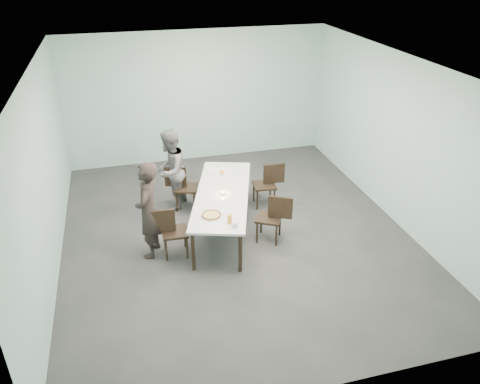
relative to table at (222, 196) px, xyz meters
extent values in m
plane|color=#333335|center=(0.19, -0.18, -0.69)|extent=(7.00, 7.00, 0.00)
cube|color=#A9D5CF|center=(0.19, 3.32, 0.81)|extent=(6.00, 0.02, 3.00)
cube|color=#A9D5CF|center=(0.19, -3.68, 0.81)|extent=(6.00, 0.02, 3.00)
cube|color=#A9D5CF|center=(-2.81, -0.18, 0.81)|extent=(0.02, 7.00, 3.00)
cube|color=#A9D5CF|center=(3.19, -0.18, 0.81)|extent=(0.02, 7.00, 3.00)
cube|color=white|center=(0.19, -0.18, 2.31)|extent=(6.00, 7.00, 0.02)
cube|color=white|center=(0.00, 0.00, 0.04)|extent=(1.64, 2.75, 0.04)
cylinder|color=black|center=(-0.72, -1.05, -0.34)|extent=(0.06, 0.06, 0.71)
cylinder|color=black|center=(0.02, 1.27, -0.34)|extent=(0.06, 0.06, 0.71)
cylinder|color=black|center=(-0.02, -1.27, -0.34)|extent=(0.06, 0.06, 0.71)
cylinder|color=black|center=(0.72, 1.05, -0.34)|extent=(0.06, 0.06, 0.71)
cube|color=black|center=(-0.93, -0.54, -0.26)|extent=(0.44, 0.44, 0.04)
cube|color=black|center=(-1.12, -0.53, -0.02)|extent=(0.42, 0.06, 0.40)
cylinder|color=black|center=(-1.11, -0.70, -0.49)|extent=(0.04, 0.04, 0.41)
cylinder|color=black|center=(-1.09, -0.36, -0.49)|extent=(0.04, 0.04, 0.41)
cylinder|color=black|center=(-0.77, -0.72, -0.49)|extent=(0.04, 0.04, 0.41)
cylinder|color=black|center=(-0.75, -0.38, -0.49)|extent=(0.04, 0.04, 0.41)
cube|color=black|center=(-0.51, 0.97, -0.26)|extent=(0.52, 0.52, 0.04)
cube|color=black|center=(-0.69, 1.02, -0.02)|extent=(0.41, 0.15, 0.40)
cylinder|color=black|center=(-0.72, 0.85, -0.49)|extent=(0.04, 0.04, 0.41)
cylinder|color=black|center=(-0.62, 1.18, -0.49)|extent=(0.04, 0.04, 0.41)
cylinder|color=black|center=(-0.39, 0.76, -0.49)|extent=(0.04, 0.04, 0.41)
cylinder|color=black|center=(-0.30, 1.08, -0.49)|extent=(0.04, 0.04, 0.41)
cube|color=black|center=(0.70, -0.52, -0.26)|extent=(0.57, 0.57, 0.04)
cube|color=black|center=(0.87, -0.61, -0.02)|extent=(0.38, 0.24, 0.40)
cylinder|color=black|center=(0.93, -0.45, -0.49)|extent=(0.04, 0.04, 0.41)
cylinder|color=black|center=(0.76, -0.75, -0.49)|extent=(0.04, 0.04, 0.41)
cylinder|color=black|center=(0.64, -0.28, -0.49)|extent=(0.04, 0.04, 0.41)
cylinder|color=black|center=(0.47, -0.58, -0.49)|extent=(0.04, 0.04, 0.41)
cube|color=black|center=(1.00, 0.69, -0.26)|extent=(0.45, 0.45, 0.04)
cube|color=black|center=(1.19, 0.67, -0.02)|extent=(0.42, 0.07, 0.40)
cylinder|color=black|center=(1.18, 0.84, -0.49)|extent=(0.04, 0.04, 0.41)
cylinder|color=black|center=(1.15, 0.50, -0.49)|extent=(0.04, 0.04, 0.41)
cylinder|color=black|center=(0.84, 0.87, -0.49)|extent=(0.04, 0.04, 0.41)
cylinder|color=black|center=(0.81, 0.53, -0.49)|extent=(0.04, 0.04, 0.41)
imported|color=black|center=(-1.32, -0.42, 0.14)|extent=(0.58, 0.70, 1.66)
imported|color=slate|center=(-0.77, 1.07, 0.10)|extent=(0.90, 0.97, 1.59)
cylinder|color=white|center=(-0.35, -0.72, 0.06)|extent=(0.34, 0.34, 0.01)
cylinder|color=#F2CE89|center=(-0.35, -0.72, 0.08)|extent=(0.30, 0.30, 0.01)
torus|color=brown|center=(-0.35, -0.72, 0.08)|extent=(0.32, 0.32, 0.03)
cylinder|color=white|center=(-0.10, -0.63, 0.06)|extent=(0.18, 0.18, 0.01)
cylinder|color=orange|center=(-0.12, -1.02, 0.13)|extent=(0.08, 0.08, 0.15)
cylinder|color=silver|center=(-0.06, -1.14, 0.10)|extent=(0.08, 0.08, 0.09)
cylinder|color=silver|center=(0.00, -0.05, 0.07)|extent=(0.06, 0.06, 0.03)
cylinder|color=orange|center=(0.00, -0.05, 0.10)|extent=(0.04, 0.04, 0.01)
cylinder|color=orange|center=(0.16, 0.73, 0.10)|extent=(0.07, 0.07, 0.08)
cube|color=silver|center=(0.10, 0.93, 0.06)|extent=(0.35, 0.30, 0.01)
camera|label=1|loc=(-1.56, -7.06, 3.93)|focal=35.00mm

